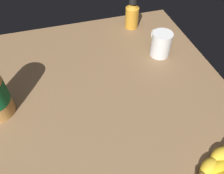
% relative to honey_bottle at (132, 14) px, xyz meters
% --- Properties ---
extents(ground_plane, '(0.92, 0.79, 0.03)m').
position_rel_honey_bottle_xyz_m(ground_plane, '(0.37, -0.21, -0.07)').
color(ground_plane, brown).
extents(honey_bottle, '(0.06, 0.06, 0.13)m').
position_rel_honey_bottle_xyz_m(honey_bottle, '(0.00, 0.00, 0.00)').
color(honey_bottle, '#C78626').
rests_on(honey_bottle, ground_plane).
extents(coffee_mug, '(0.11, 0.07, 0.09)m').
position_rel_honey_bottle_xyz_m(coffee_mug, '(0.20, 0.04, -0.01)').
color(coffee_mug, silver).
rests_on(coffee_mug, ground_plane).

